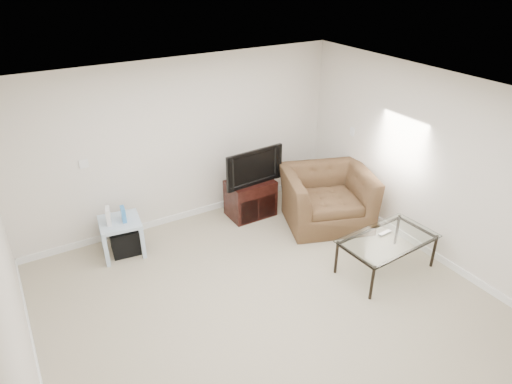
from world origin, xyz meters
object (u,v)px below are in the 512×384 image
subwoofer (125,240)px  television (251,165)px  side_table (122,237)px  coffee_table (386,254)px  tv_stand (250,198)px  recliner (328,189)px

subwoofer → television: bearing=-1.3°
side_table → coffee_table: size_ratio=0.43×
television → side_table: bearing=175.3°
tv_stand → side_table: bearing=179.8°
tv_stand → television: size_ratio=0.78×
subwoofer → coffee_table: 3.56m
subwoofer → tv_stand: bearing=-0.5°
tv_stand → subwoofer: size_ratio=1.91×
television → side_table: television is taller
recliner → coffee_table: 1.41m
side_table → coffee_table: bearing=-36.9°
tv_stand → side_table: 2.05m
subwoofer → recliner: recliner is taller
television → recliner: size_ratio=0.70×
television → coffee_table: (0.81, -2.11, -0.63)m
television → coffee_table: size_ratio=0.73×
television → side_table: 2.14m
television → recliner: television is taller
side_table → recliner: 3.07m
television → subwoofer: bearing=174.8°
side_table → recliner: (2.96, -0.78, 0.31)m
tv_stand → television: (0.00, -0.03, 0.58)m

